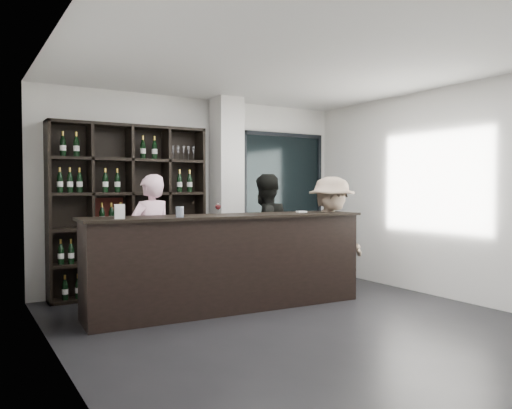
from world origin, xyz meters
TOP-DOWN VIEW (x-y plane):
  - floor at (0.00, 0.00)m, footprint 5.00×5.50m
  - wine_shelf at (-1.15, 2.57)m, footprint 2.20×0.35m
  - structural_column at (0.35, 2.47)m, footprint 0.40×0.40m
  - glass_panel at (1.55, 2.69)m, footprint 1.60×0.08m
  - tasting_counter at (-0.35, 1.10)m, footprint 3.58×0.74m
  - taster_pink at (-1.10, 1.85)m, footprint 0.70×0.55m
  - taster_black at (0.65, 1.85)m, footprint 0.93×0.78m
  - customer at (1.20, 0.98)m, footprint 1.12×0.70m
  - wine_glass at (-0.50, 1.09)m, footprint 0.08×0.08m
  - spit_cup at (-1.06, 0.96)m, footprint 0.11×0.11m
  - napkin_stack at (0.77, 1.10)m, footprint 0.14×0.14m
  - card_stand at (-1.73, 1.03)m, footprint 0.11×0.06m

SIDE VIEW (x-z plane):
  - floor at x=0.00m, z-range -0.01..0.00m
  - tasting_counter at x=-0.35m, z-range 0.00..1.18m
  - customer at x=1.20m, z-range 0.00..1.67m
  - taster_pink at x=-1.10m, z-range 0.00..1.69m
  - taster_black at x=0.65m, z-range 0.00..1.72m
  - napkin_stack at x=0.77m, z-range 1.18..1.20m
  - wine_shelf at x=-1.15m, z-range 0.00..2.40m
  - spit_cup at x=-1.06m, z-range 1.18..1.30m
  - card_stand at x=-1.73m, z-range 1.18..1.34m
  - wine_glass at x=-0.50m, z-range 1.18..1.36m
  - glass_panel at x=1.55m, z-range 0.35..2.45m
  - structural_column at x=0.35m, z-range 0.00..2.90m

